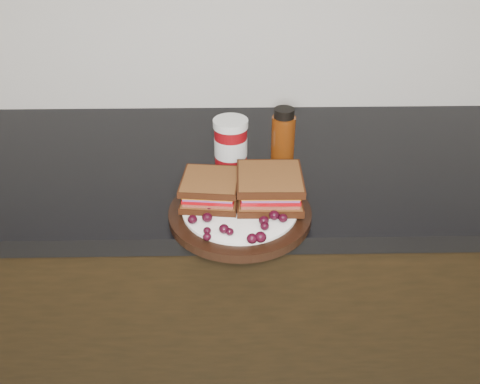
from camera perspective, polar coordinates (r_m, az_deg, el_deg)
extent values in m
cube|color=black|center=(1.54, 0.45, -11.98)|extent=(3.96, 0.58, 0.86)
cube|color=black|center=(1.26, 0.54, 2.67)|extent=(3.98, 0.60, 0.04)
cylinder|color=black|center=(1.05, 0.00, -2.34)|extent=(0.28, 0.28, 0.02)
ellipsoid|color=black|center=(1.00, -5.09, -2.94)|extent=(0.02, 0.02, 0.02)
ellipsoid|color=black|center=(1.00, -3.52, -2.73)|extent=(0.02, 0.02, 0.02)
ellipsoid|color=black|center=(0.97, -3.53, -4.14)|extent=(0.01, 0.01, 0.01)
ellipsoid|color=black|center=(0.96, -3.53, -4.79)|extent=(0.02, 0.02, 0.01)
ellipsoid|color=black|center=(0.97, -1.72, -3.95)|extent=(0.02, 0.02, 0.02)
ellipsoid|color=black|center=(0.97, -1.10, -4.26)|extent=(0.02, 0.02, 0.01)
ellipsoid|color=black|center=(0.95, 1.29, -4.99)|extent=(0.02, 0.02, 0.02)
ellipsoid|color=black|center=(0.95, 2.21, -4.82)|extent=(0.02, 0.02, 0.02)
ellipsoid|color=black|center=(0.98, 2.64, -3.66)|extent=(0.02, 0.02, 0.02)
ellipsoid|color=black|center=(0.99, 2.56, -3.08)|extent=(0.02, 0.02, 0.02)
ellipsoid|color=black|center=(1.00, 4.60, -2.80)|extent=(0.02, 0.02, 0.02)
ellipsoid|color=black|center=(1.01, 3.66, -2.49)|extent=(0.02, 0.02, 0.02)
ellipsoid|color=black|center=(1.03, 5.30, -1.81)|extent=(0.02, 0.02, 0.02)
ellipsoid|color=black|center=(1.05, 5.50, -0.91)|extent=(0.02, 0.02, 0.01)
ellipsoid|color=black|center=(1.07, 4.34, -0.22)|extent=(0.02, 0.02, 0.02)
ellipsoid|color=black|center=(1.06, 2.36, -0.60)|extent=(0.02, 0.02, 0.02)
ellipsoid|color=black|center=(1.09, -1.82, 0.54)|extent=(0.02, 0.02, 0.02)
ellipsoid|color=black|center=(1.07, -2.35, -0.13)|extent=(0.02, 0.02, 0.02)
ellipsoid|color=black|center=(1.06, -4.50, -0.43)|extent=(0.02, 0.02, 0.02)
ellipsoid|color=black|center=(1.07, -3.93, -0.39)|extent=(0.02, 0.02, 0.02)
ellipsoid|color=black|center=(1.04, -3.20, -1.35)|extent=(0.02, 0.02, 0.02)
ellipsoid|color=black|center=(1.02, -3.29, -2.00)|extent=(0.02, 0.02, 0.02)
ellipsoid|color=black|center=(1.06, -2.94, -0.57)|extent=(0.01, 0.01, 0.01)
ellipsoid|color=black|center=(1.07, -4.01, -0.29)|extent=(0.02, 0.02, 0.02)
ellipsoid|color=black|center=(1.05, -3.79, -0.86)|extent=(0.02, 0.02, 0.02)
cylinder|color=maroon|center=(1.20, -0.99, 5.23)|extent=(0.09, 0.09, 0.11)
cylinder|color=#522108|center=(1.19, 4.60, 5.61)|extent=(0.05, 0.05, 0.15)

